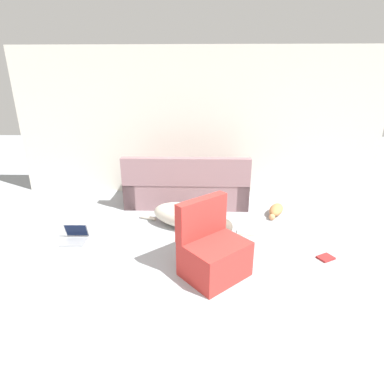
{
  "coord_description": "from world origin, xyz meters",
  "views": [
    {
      "loc": [
        0.01,
        -2.02,
        2.02
      ],
      "look_at": [
        -0.08,
        1.66,
        0.67
      ],
      "focal_mm": 28.0,
      "sensor_mm": 36.0,
      "label": 1
    }
  ],
  "objects_px": {
    "cat": "(276,210)",
    "book_cream": "(245,233)",
    "laptop_open": "(75,235)",
    "book_red": "(326,258)",
    "dog": "(188,216)",
    "side_chair": "(212,251)",
    "couch": "(187,188)"
  },
  "relations": [
    {
      "from": "cat",
      "to": "book_cream",
      "type": "xyz_separation_m",
      "value": [
        -0.58,
        -0.66,
        -0.07
      ]
    },
    {
      "from": "laptop_open",
      "to": "book_cream",
      "type": "distance_m",
      "value": 2.36
    },
    {
      "from": "cat",
      "to": "book_red",
      "type": "height_order",
      "value": "cat"
    },
    {
      "from": "dog",
      "to": "side_chair",
      "type": "xyz_separation_m",
      "value": [
        0.3,
        -1.13,
        0.11
      ]
    },
    {
      "from": "laptop_open",
      "to": "side_chair",
      "type": "distance_m",
      "value": 1.97
    },
    {
      "from": "couch",
      "to": "side_chair",
      "type": "xyz_separation_m",
      "value": [
        0.37,
        -2.08,
        -0.0
      ]
    },
    {
      "from": "laptop_open",
      "to": "book_red",
      "type": "xyz_separation_m",
      "value": [
        3.23,
        -0.38,
        -0.06
      ]
    },
    {
      "from": "cat",
      "to": "book_red",
      "type": "bearing_deg",
      "value": 41.55
    },
    {
      "from": "book_cream",
      "to": "cat",
      "type": "bearing_deg",
      "value": 48.77
    },
    {
      "from": "dog",
      "to": "cat",
      "type": "height_order",
      "value": "dog"
    },
    {
      "from": "side_chair",
      "to": "dog",
      "type": "bearing_deg",
      "value": 64.04
    },
    {
      "from": "cat",
      "to": "laptop_open",
      "type": "distance_m",
      "value": 3.06
    },
    {
      "from": "cat",
      "to": "side_chair",
      "type": "xyz_separation_m",
      "value": [
        -1.1,
        -1.61,
        0.21
      ]
    },
    {
      "from": "dog",
      "to": "book_cream",
      "type": "xyz_separation_m",
      "value": [
        0.82,
        -0.19,
        -0.16
      ]
    },
    {
      "from": "cat",
      "to": "laptop_open",
      "type": "bearing_deg",
      "value": -44.72
    },
    {
      "from": "book_cream",
      "to": "book_red",
      "type": "height_order",
      "value": "same"
    },
    {
      "from": "side_chair",
      "to": "laptop_open",
      "type": "bearing_deg",
      "value": 117.8
    },
    {
      "from": "couch",
      "to": "dog",
      "type": "height_order",
      "value": "couch"
    },
    {
      "from": "cat",
      "to": "couch",
      "type": "bearing_deg",
      "value": -79.66
    },
    {
      "from": "couch",
      "to": "side_chair",
      "type": "relative_size",
      "value": 2.43
    },
    {
      "from": "dog",
      "to": "book_red",
      "type": "relative_size",
      "value": 6.23
    },
    {
      "from": "couch",
      "to": "laptop_open",
      "type": "xyz_separation_m",
      "value": [
        -1.46,
        -1.37,
        -0.22
      ]
    },
    {
      "from": "side_chair",
      "to": "book_cream",
      "type": "bearing_deg",
      "value": 20.59
    },
    {
      "from": "cat",
      "to": "laptop_open",
      "type": "xyz_separation_m",
      "value": [
        -2.93,
        -0.9,
        -0.01
      ]
    },
    {
      "from": "laptop_open",
      "to": "couch",
      "type": "bearing_deg",
      "value": 41.89
    },
    {
      "from": "laptop_open",
      "to": "book_cream",
      "type": "relative_size",
      "value": 1.23
    },
    {
      "from": "cat",
      "to": "side_chair",
      "type": "bearing_deg",
      "value": -6.07
    },
    {
      "from": "dog",
      "to": "book_red",
      "type": "xyz_separation_m",
      "value": [
        1.71,
        -0.81,
        -0.16
      ]
    },
    {
      "from": "book_cream",
      "to": "dog",
      "type": "bearing_deg",
      "value": 167.22
    },
    {
      "from": "cat",
      "to": "dog",
      "type": "bearing_deg",
      "value": -42.95
    },
    {
      "from": "dog",
      "to": "cat",
      "type": "bearing_deg",
      "value": 40.04
    },
    {
      "from": "couch",
      "to": "book_red",
      "type": "height_order",
      "value": "couch"
    }
  ]
}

